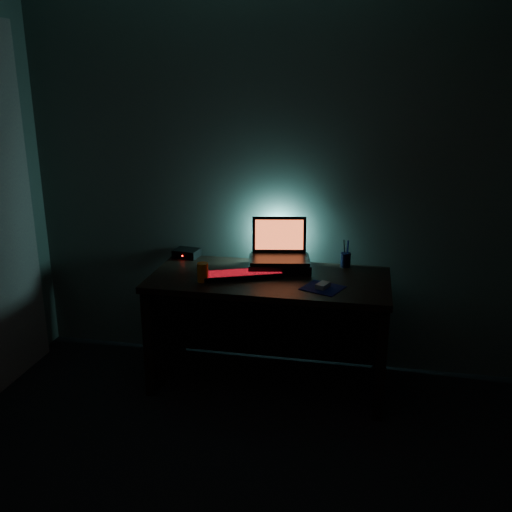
{
  "coord_description": "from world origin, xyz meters",
  "views": [
    {
      "loc": [
        0.58,
        -1.72,
        1.94
      ],
      "look_at": [
        -0.08,
        1.57,
        0.9
      ],
      "focal_mm": 40.0,
      "sensor_mm": 36.0,
      "label": 1
    }
  ],
  "objects_px": {
    "mouse": "(323,285)",
    "router": "(187,253)",
    "juice_glass": "(203,272)",
    "pen_cup": "(346,260)",
    "keyboard": "(243,274)",
    "laptop": "(279,249)"
  },
  "relations": [
    {
      "from": "laptop",
      "to": "router",
      "type": "bearing_deg",
      "value": 162.73
    },
    {
      "from": "keyboard",
      "to": "router",
      "type": "height_order",
      "value": "router"
    },
    {
      "from": "mouse",
      "to": "router",
      "type": "height_order",
      "value": "router"
    },
    {
      "from": "laptop",
      "to": "router",
      "type": "height_order",
      "value": "laptop"
    },
    {
      "from": "mouse",
      "to": "pen_cup",
      "type": "height_order",
      "value": "pen_cup"
    },
    {
      "from": "laptop",
      "to": "keyboard",
      "type": "relative_size",
      "value": 0.8
    },
    {
      "from": "router",
      "to": "juice_glass",
      "type": "bearing_deg",
      "value": -53.23
    },
    {
      "from": "mouse",
      "to": "pen_cup",
      "type": "bearing_deg",
      "value": 98.11
    },
    {
      "from": "keyboard",
      "to": "router",
      "type": "relative_size",
      "value": 2.86
    },
    {
      "from": "router",
      "to": "pen_cup",
      "type": "bearing_deg",
      "value": 8.16
    },
    {
      "from": "mouse",
      "to": "juice_glass",
      "type": "relative_size",
      "value": 0.79
    },
    {
      "from": "keyboard",
      "to": "pen_cup",
      "type": "xyz_separation_m",
      "value": [
        0.62,
        0.33,
        0.03
      ]
    },
    {
      "from": "pen_cup",
      "to": "router",
      "type": "xyz_separation_m",
      "value": [
        -1.1,
        -0.0,
        -0.02
      ]
    },
    {
      "from": "keyboard",
      "to": "laptop",
      "type": "bearing_deg",
      "value": 29.85
    },
    {
      "from": "keyboard",
      "to": "mouse",
      "type": "distance_m",
      "value": 0.53
    },
    {
      "from": "keyboard",
      "to": "juice_glass",
      "type": "xyz_separation_m",
      "value": [
        -0.22,
        -0.14,
        0.04
      ]
    },
    {
      "from": "pen_cup",
      "to": "router",
      "type": "distance_m",
      "value": 1.1
    },
    {
      "from": "mouse",
      "to": "router",
      "type": "relative_size",
      "value": 0.51
    },
    {
      "from": "keyboard",
      "to": "mouse",
      "type": "bearing_deg",
      "value": -34.75
    },
    {
      "from": "mouse",
      "to": "laptop",
      "type": "bearing_deg",
      "value": 153.82
    },
    {
      "from": "mouse",
      "to": "juice_glass",
      "type": "bearing_deg",
      "value": -155.9
    },
    {
      "from": "keyboard",
      "to": "pen_cup",
      "type": "relative_size",
      "value": 5.58
    }
  ]
}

